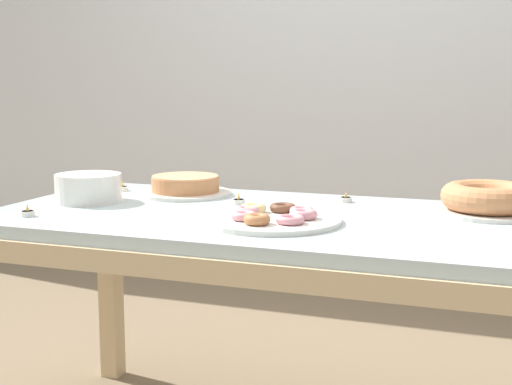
{
  "coord_description": "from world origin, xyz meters",
  "views": [
    {
      "loc": [
        0.68,
        -1.93,
        1.14
      ],
      "look_at": [
        -0.02,
        0.0,
        0.81
      ],
      "focal_mm": 50.0,
      "sensor_mm": 36.0,
      "label": 1
    }
  ],
  "objects_px": {
    "plate_stack": "(88,188)",
    "cake_chocolate_round": "(185,186)",
    "pastry_platter": "(272,218)",
    "tealight_centre": "(239,201)",
    "tealight_near_front": "(346,199)",
    "tealight_near_cakes": "(28,213)",
    "cake_golden_bundt": "(488,199)",
    "tealight_left_edge": "(122,188)"
  },
  "relations": [
    {
      "from": "tealight_centre",
      "to": "tealight_near_front",
      "type": "xyz_separation_m",
      "value": [
        0.31,
        0.15,
        0.0
      ]
    },
    {
      "from": "plate_stack",
      "to": "tealight_near_cakes",
      "type": "bearing_deg",
      "value": -95.25
    },
    {
      "from": "tealight_near_cakes",
      "to": "tealight_left_edge",
      "type": "bearing_deg",
      "value": 89.08
    },
    {
      "from": "cake_chocolate_round",
      "to": "plate_stack",
      "type": "distance_m",
      "value": 0.33
    },
    {
      "from": "cake_chocolate_round",
      "to": "pastry_platter",
      "type": "xyz_separation_m",
      "value": [
        0.43,
        -0.35,
        -0.02
      ]
    },
    {
      "from": "plate_stack",
      "to": "tealight_near_front",
      "type": "distance_m",
      "value": 0.82
    },
    {
      "from": "pastry_platter",
      "to": "tealight_left_edge",
      "type": "height_order",
      "value": "pastry_platter"
    },
    {
      "from": "cake_golden_bundt",
      "to": "pastry_platter",
      "type": "distance_m",
      "value": 0.64
    },
    {
      "from": "plate_stack",
      "to": "tealight_near_cakes",
      "type": "height_order",
      "value": "plate_stack"
    },
    {
      "from": "cake_chocolate_round",
      "to": "tealight_left_edge",
      "type": "relative_size",
      "value": 7.78
    },
    {
      "from": "tealight_centre",
      "to": "tealight_near_cakes",
      "type": "height_order",
      "value": "same"
    },
    {
      "from": "plate_stack",
      "to": "tealight_centre",
      "type": "bearing_deg",
      "value": 14.33
    },
    {
      "from": "tealight_left_edge",
      "to": "cake_golden_bundt",
      "type": "bearing_deg",
      "value": -1.16
    },
    {
      "from": "cake_golden_bundt",
      "to": "tealight_centre",
      "type": "height_order",
      "value": "cake_golden_bundt"
    },
    {
      "from": "cake_golden_bundt",
      "to": "tealight_left_edge",
      "type": "relative_size",
      "value": 7.84
    },
    {
      "from": "tealight_left_edge",
      "to": "tealight_near_front",
      "type": "bearing_deg",
      "value": 2.62
    },
    {
      "from": "pastry_platter",
      "to": "tealight_left_edge",
      "type": "bearing_deg",
      "value": 152.11
    },
    {
      "from": "tealight_centre",
      "to": "tealight_left_edge",
      "type": "relative_size",
      "value": 1.0
    },
    {
      "from": "tealight_near_cakes",
      "to": "cake_golden_bundt",
      "type": "bearing_deg",
      "value": 21.54
    },
    {
      "from": "cake_golden_bundt",
      "to": "tealight_near_cakes",
      "type": "relative_size",
      "value": 7.84
    },
    {
      "from": "tealight_left_edge",
      "to": "tealight_near_cakes",
      "type": "relative_size",
      "value": 1.0
    },
    {
      "from": "tealight_centre",
      "to": "tealight_left_edge",
      "type": "bearing_deg",
      "value": 166.3
    },
    {
      "from": "tealight_centre",
      "to": "tealight_left_edge",
      "type": "xyz_separation_m",
      "value": [
        -0.49,
        0.12,
        0.0
      ]
    },
    {
      "from": "tealight_centre",
      "to": "tealight_near_cakes",
      "type": "bearing_deg",
      "value": -141.45
    },
    {
      "from": "cake_golden_bundt",
      "to": "pastry_platter",
      "type": "xyz_separation_m",
      "value": [
        -0.55,
        -0.33,
        -0.03
      ]
    },
    {
      "from": "tealight_near_front",
      "to": "cake_chocolate_round",
      "type": "bearing_deg",
      "value": -175.69
    },
    {
      "from": "plate_stack",
      "to": "tealight_centre",
      "type": "relative_size",
      "value": 5.25
    },
    {
      "from": "tealight_centre",
      "to": "tealight_near_front",
      "type": "height_order",
      "value": "same"
    },
    {
      "from": "plate_stack",
      "to": "tealight_left_edge",
      "type": "xyz_separation_m",
      "value": [
        -0.02,
        0.24,
        -0.03
      ]
    },
    {
      "from": "cake_golden_bundt",
      "to": "tealight_near_front",
      "type": "bearing_deg",
      "value": 171.98
    },
    {
      "from": "cake_golden_bundt",
      "to": "tealight_left_edge",
      "type": "height_order",
      "value": "cake_golden_bundt"
    },
    {
      "from": "cake_chocolate_round",
      "to": "tealight_near_front",
      "type": "bearing_deg",
      "value": 4.31
    },
    {
      "from": "plate_stack",
      "to": "cake_golden_bundt",
      "type": "bearing_deg",
      "value": 10.01
    },
    {
      "from": "tealight_near_cakes",
      "to": "tealight_near_front",
      "type": "bearing_deg",
      "value": 34.39
    },
    {
      "from": "cake_golden_bundt",
      "to": "plate_stack",
      "type": "relative_size",
      "value": 1.49
    },
    {
      "from": "cake_golden_bundt",
      "to": "pastry_platter",
      "type": "bearing_deg",
      "value": -148.7
    },
    {
      "from": "cake_golden_bundt",
      "to": "tealight_left_edge",
      "type": "xyz_separation_m",
      "value": [
        -1.23,
        0.02,
        -0.03
      ]
    },
    {
      "from": "tealight_left_edge",
      "to": "cake_chocolate_round",
      "type": "bearing_deg",
      "value": -1.13
    },
    {
      "from": "cake_golden_bundt",
      "to": "plate_stack",
      "type": "bearing_deg",
      "value": -169.99
    },
    {
      "from": "plate_stack",
      "to": "cake_chocolate_round",
      "type": "bearing_deg",
      "value": 45.36
    },
    {
      "from": "cake_golden_bundt",
      "to": "plate_stack",
      "type": "distance_m",
      "value": 1.23
    },
    {
      "from": "cake_golden_bundt",
      "to": "tealight_left_edge",
      "type": "bearing_deg",
      "value": 178.84
    }
  ]
}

